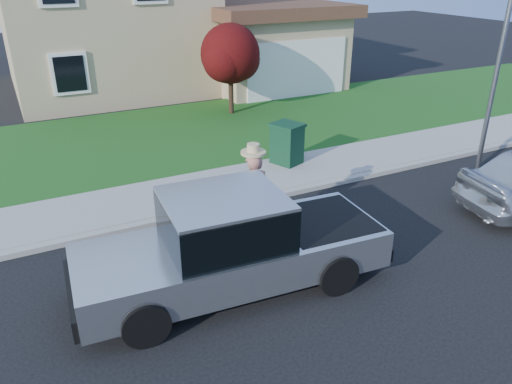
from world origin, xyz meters
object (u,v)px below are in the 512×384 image
woman (253,194)px  ornamental_tree (231,57)px  pickup_truck (231,246)px  trash_bin (287,143)px  street_lamp (502,55)px

woman → ornamental_tree: size_ratio=0.64×
pickup_truck → trash_bin: bearing=54.4°
pickup_truck → woman: bearing=55.5°
street_lamp → trash_bin: bearing=136.1°
woman → pickup_truck: bearing=71.9°
pickup_truck → street_lamp: (8.48, 1.92, 2.28)m
ornamental_tree → street_lamp: bearing=-63.6°
ornamental_tree → street_lamp: size_ratio=0.59×
ornamental_tree → trash_bin: 5.71m
pickup_truck → ornamental_tree: size_ratio=1.73×
pickup_truck → woman: size_ratio=2.71×
ornamental_tree → trash_bin: ornamental_tree is taller
trash_bin → woman: bearing=-151.4°
woman → trash_bin: (2.56, 3.03, -0.25)m
pickup_truck → ornamental_tree: bearing=69.6°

